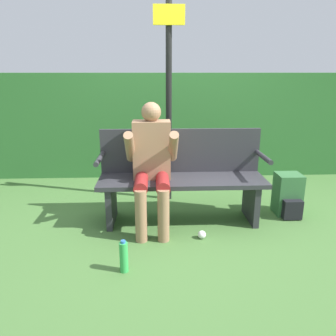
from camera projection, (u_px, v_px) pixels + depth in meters
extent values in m
plane|color=#426B33|center=(182.00, 220.00, 3.51)|extent=(40.00, 40.00, 0.00)
cube|color=#2D662D|center=(172.00, 124.00, 5.04)|extent=(12.00, 0.59, 1.52)
cube|color=#2D2D33|center=(182.00, 180.00, 3.39)|extent=(1.72, 0.51, 0.05)
cube|color=#2D2D33|center=(181.00, 151.00, 3.54)|extent=(1.72, 0.04, 0.48)
cube|color=#2D2D33|center=(111.00, 203.00, 3.42)|extent=(0.06, 0.45, 0.43)
cube|color=#2D2D33|center=(251.00, 201.00, 3.48)|extent=(0.06, 0.45, 0.43)
cylinder|color=#2D2D33|center=(100.00, 159.00, 3.28)|extent=(0.05, 0.45, 0.05)
cylinder|color=#2D2D33|center=(263.00, 157.00, 3.35)|extent=(0.05, 0.45, 0.05)
cube|color=#997051|center=(152.00, 150.00, 3.33)|extent=(0.38, 0.22, 0.59)
sphere|color=#997051|center=(151.00, 112.00, 3.22)|extent=(0.20, 0.20, 0.20)
cylinder|color=maroon|center=(141.00, 182.00, 3.17)|extent=(0.13, 0.47, 0.13)
cylinder|color=maroon|center=(163.00, 181.00, 3.18)|extent=(0.13, 0.47, 0.13)
cylinder|color=#997051|center=(141.00, 216.00, 3.02)|extent=(0.11, 0.11, 0.51)
cylinder|color=#997051|center=(163.00, 216.00, 3.03)|extent=(0.11, 0.11, 0.51)
cylinder|color=#997051|center=(130.00, 147.00, 3.17)|extent=(0.09, 0.36, 0.36)
cylinder|color=#997051|center=(173.00, 147.00, 3.18)|extent=(0.09, 0.36, 0.36)
cube|color=#336638|center=(287.00, 194.00, 3.63)|extent=(0.27, 0.25, 0.46)
cube|color=black|center=(292.00, 210.00, 3.51)|extent=(0.20, 0.09, 0.21)
cylinder|color=green|center=(124.00, 257.00, 2.59)|extent=(0.07, 0.07, 0.25)
cylinder|color=#2D66B2|center=(123.00, 242.00, 2.55)|extent=(0.04, 0.04, 0.02)
cylinder|color=black|center=(169.00, 107.00, 3.80)|extent=(0.07, 0.07, 2.27)
cube|color=yellow|center=(169.00, 15.00, 3.48)|extent=(0.34, 0.02, 0.21)
cube|color=#B7BCC6|center=(88.00, 97.00, 13.99)|extent=(2.44, 4.73, 0.64)
cube|color=#333D4C|center=(87.00, 83.00, 13.83)|extent=(1.81, 2.39, 0.46)
cylinder|color=black|center=(84.00, 99.00, 15.48)|extent=(0.29, 0.62, 0.59)
cylinder|color=black|center=(116.00, 99.00, 15.26)|extent=(0.29, 0.62, 0.59)
cylinder|color=black|center=(56.00, 104.00, 12.83)|extent=(0.29, 0.62, 0.59)
cylinder|color=black|center=(94.00, 105.00, 12.61)|extent=(0.29, 0.62, 0.59)
sphere|color=silver|center=(202.00, 235.00, 3.12)|extent=(0.08, 0.08, 0.08)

